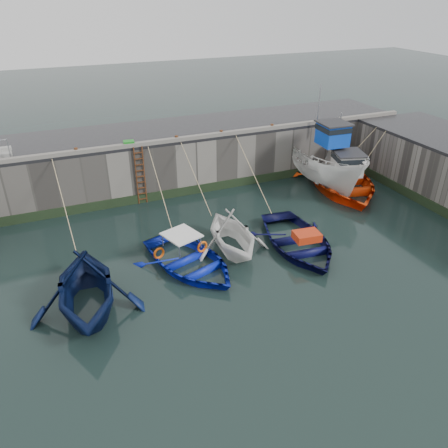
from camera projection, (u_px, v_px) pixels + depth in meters
name	position (u px, v px, depth m)	size (l,w,h in m)	color
ground	(256.00, 299.00, 16.64)	(120.00, 120.00, 0.00)	black
quay_back	(164.00, 157.00, 26.04)	(30.00, 5.00, 3.00)	slate
road_back	(162.00, 131.00, 25.29)	(30.00, 5.00, 0.16)	black
kerb_back	(174.00, 140.00, 23.30)	(30.00, 0.30, 0.20)	slate
algae_back	(177.00, 193.00, 24.58)	(30.00, 0.08, 0.50)	black
algae_right	(442.00, 211.00, 22.59)	(0.08, 15.00, 0.50)	black
ladder	(140.00, 176.00, 23.23)	(0.51, 0.08, 3.20)	#3F1E0F
boat_near_white	(89.00, 309.00, 16.09)	(4.33, 5.02, 2.65)	#09153B
boat_near_white_rope	(74.00, 241.00, 20.42)	(0.04, 6.25, 3.10)	tan
boat_near_blue	(190.00, 267.00, 18.54)	(3.66, 5.13, 1.06)	#0B1DAE
boat_near_blue_rope	(160.00, 219.00, 22.37)	(0.04, 5.18, 3.10)	tan
boat_near_blacktrim	(232.00, 249.00, 19.77)	(3.63, 4.20, 2.22)	white
boat_near_blacktrim_rope	(199.00, 209.00, 23.36)	(0.04, 4.66, 3.10)	tan
boat_near_navy	(297.00, 247.00, 19.96)	(3.89, 5.44, 1.13)	#090A39
boat_near_navy_rope	(250.00, 203.00, 23.94)	(0.04, 5.49, 3.10)	tan
boat_far_white	(324.00, 164.00, 25.85)	(3.33, 7.75, 5.93)	silver
boat_far_orange	(341.00, 181.00, 25.52)	(6.88, 8.30, 4.49)	#FF410D
fish_crate	(129.00, 144.00, 22.60)	(0.55, 0.42, 0.29)	#177E1C
bollard_a	(76.00, 151.00, 21.67)	(0.18, 0.18, 0.28)	#3F1E0F
bollard_b	(126.00, 144.00, 22.51)	(0.18, 0.18, 0.28)	#3F1E0F
bollard_c	(177.00, 138.00, 23.43)	(0.18, 0.18, 0.28)	#3F1E0F
bollard_d	(221.00, 133.00, 24.31)	(0.18, 0.18, 0.28)	#3F1E0F
bollard_e	(272.00, 126.00, 25.39)	(0.18, 0.18, 0.28)	#3F1E0F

